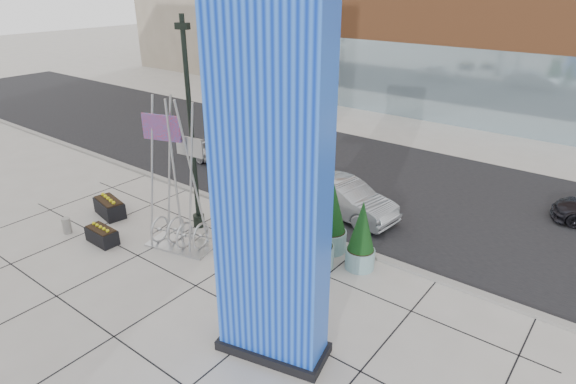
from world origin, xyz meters
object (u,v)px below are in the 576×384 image
Objects in this scene: overhead_street_sign at (286,150)px; car_white_west at (223,153)px; lamp_post at (193,148)px; concrete_bollard at (67,226)px; public_art_sculpture at (178,210)px; car_silver_mid at (344,199)px; blue_pylon at (271,193)px.

car_white_west is at bearing 132.30° from overhead_street_sign.
lamp_post reaches higher than overhead_street_sign.
concrete_bollard is 8.92m from car_white_west.
public_art_sculpture is 8.33m from car_white_west.
overhead_street_sign reaches higher than car_silver_mid.
blue_pylon is 2.08× the size of car_silver_mid.
overhead_street_sign is (2.23, 3.38, 1.78)m from public_art_sculpture.
blue_pylon is 11.16m from concrete_bollard.
blue_pylon reaches higher than public_art_sculpture.
blue_pylon is 7.74m from lamp_post.
public_art_sculpture is at bearing -144.07° from overhead_street_sign.
blue_pylon is 14.56m from car_white_west.
overhead_street_sign is (6.45, 5.40, 2.92)m from concrete_bollard.
car_silver_mid is (1.17, 2.37, -2.48)m from overhead_street_sign.
lamp_post is at bearing -166.56° from overhead_street_sign.
lamp_post is at bearing 143.33° from car_silver_mid.
lamp_post is (-6.72, 3.61, -1.32)m from blue_pylon.
car_white_west is (-6.85, 3.51, -2.56)m from overhead_street_sign.
overhead_street_sign is at bearing 43.75° from public_art_sculpture.
car_white_west is at bearing 126.70° from blue_pylon.
concrete_bollard is at bearing -160.65° from overhead_street_sign.
concrete_bollard is at bearing -136.02° from lamp_post.
lamp_post is at bearing 43.98° from concrete_bollard.
concrete_bollard is at bearing 166.08° from blue_pylon.
concrete_bollard is 10.90m from car_silver_mid.
lamp_post is 2.38m from public_art_sculpture.
blue_pylon reaches higher than lamp_post.
car_white_west is at bearing 92.57° from concrete_bollard.
public_art_sculpture is 1.47× the size of overhead_street_sign.
car_white_west is (-4.62, 6.89, -0.78)m from public_art_sculpture.
concrete_bollard is (-10.32, 0.14, -4.25)m from blue_pylon.
lamp_post is at bearing -140.34° from car_white_west.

